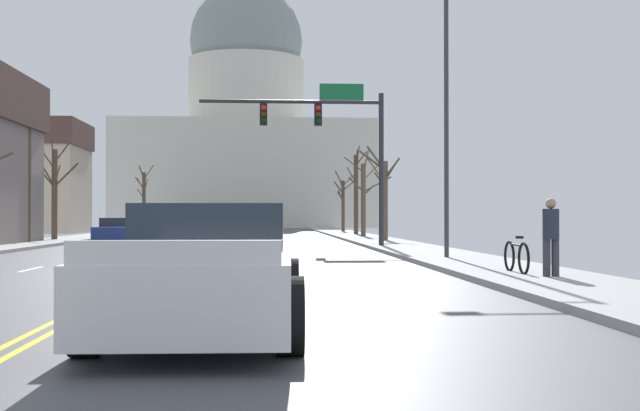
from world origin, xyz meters
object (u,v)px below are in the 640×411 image
(pedestrian_00, at_px, (551,233))
(sedan_near_01, at_px, (228,244))
(sedan_oncoming_00, at_px, (117,231))
(sedan_oncoming_02, at_px, (169,226))
(sedan_near_02, at_px, (230,255))
(signal_gantry, at_px, (331,130))
(sedan_near_00, at_px, (238,239))
(pickup_truck_near_03, at_px, (207,272))
(street_lamp_right, at_px, (437,88))
(sedan_oncoming_01, at_px, (153,228))
(bicycle_parked, at_px, (516,257))

(pedestrian_00, bearing_deg, sedan_near_01, 134.77)
(sedan_oncoming_00, height_order, sedan_oncoming_02, sedan_oncoming_00)
(sedan_near_02, distance_m, sedan_oncoming_02, 48.25)
(sedan_oncoming_02, relative_size, pedestrian_00, 2.64)
(signal_gantry, relative_size, sedan_oncoming_00, 1.83)
(sedan_near_00, xyz_separation_m, sedan_oncoming_00, (-6.78, 13.09, 0.04))
(signal_gantry, bearing_deg, sedan_oncoming_02, 109.21)
(sedan_near_01, bearing_deg, pickup_truck_near_03, -88.30)
(street_lamp_right, xyz_separation_m, sedan_oncoming_01, (-12.91, 30.69, -4.78))
(signal_gantry, distance_m, pickup_truck_near_03, 25.25)
(sedan_near_01, relative_size, bicycle_parked, 2.54)
(pickup_truck_near_03, relative_size, bicycle_parked, 3.25)
(sedan_near_02, distance_m, bicycle_parked, 6.42)
(bicycle_parked, bearing_deg, pickup_truck_near_03, -128.88)
(sedan_near_00, relative_size, pedestrian_00, 2.76)
(street_lamp_right, bearing_deg, pedestrian_00, -85.01)
(sedan_near_00, relative_size, bicycle_parked, 2.55)
(pickup_truck_near_03, height_order, sedan_oncoming_00, pickup_truck_near_03)
(sedan_oncoming_02, distance_m, pedestrian_00, 50.06)
(signal_gantry, height_order, sedan_oncoming_02, signal_gantry)
(sedan_near_00, bearing_deg, pickup_truck_near_03, -89.09)
(sedan_near_00, xyz_separation_m, sedan_near_02, (0.28, -12.82, 0.01))
(sedan_near_02, relative_size, bicycle_parked, 2.66)
(sedan_near_00, relative_size, sedan_oncoming_02, 1.05)
(sedan_near_00, relative_size, sedan_near_02, 0.96)
(sedan_near_01, distance_m, sedan_oncoming_02, 41.57)
(pickup_truck_near_03, bearing_deg, sedan_near_00, 90.91)
(sedan_oncoming_02, bearing_deg, street_lamp_right, -72.08)
(pickup_truck_near_03, bearing_deg, signal_gantry, 82.03)
(sedan_near_01, xyz_separation_m, sedan_oncoming_01, (-6.55, 31.59, -0.05))
(sedan_near_02, bearing_deg, sedan_near_00, 91.25)
(pickup_truck_near_03, relative_size, pedestrian_00, 3.52)
(sedan_oncoming_02, height_order, bicycle_parked, sedan_oncoming_02)
(sedan_oncoming_00, distance_m, sedan_oncoming_01, 12.38)
(sedan_near_02, distance_m, sedan_oncoming_00, 26.85)
(sedan_oncoming_02, bearing_deg, pedestrian_00, -74.14)
(sedan_oncoming_02, height_order, pedestrian_00, pedestrian_00)
(sedan_near_02, height_order, pedestrian_00, pedestrian_00)
(sedan_oncoming_01, bearing_deg, bicycle_parked, -70.45)
(pedestrian_00, bearing_deg, sedan_oncoming_02, 105.86)
(sedan_oncoming_01, bearing_deg, sedan_near_00, -75.39)
(signal_gantry, bearing_deg, sedan_near_01, -109.36)
(sedan_oncoming_02, bearing_deg, sedan_oncoming_00, -90.18)
(pedestrian_00, bearing_deg, street_lamp_right, 94.99)
(sedan_near_00, xyz_separation_m, sedan_near_01, (-0.09, -6.12, 0.03))
(sedan_oncoming_02, xyz_separation_m, pedestrian_00, (13.68, -48.16, 0.45))
(signal_gantry, distance_m, sedan_near_00, 7.62)
(sedan_near_00, bearing_deg, sedan_oncoming_00, 117.39)
(bicycle_parked, bearing_deg, sedan_near_02, -172.11)
(bicycle_parked, bearing_deg, pedestrian_00, -75.79)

